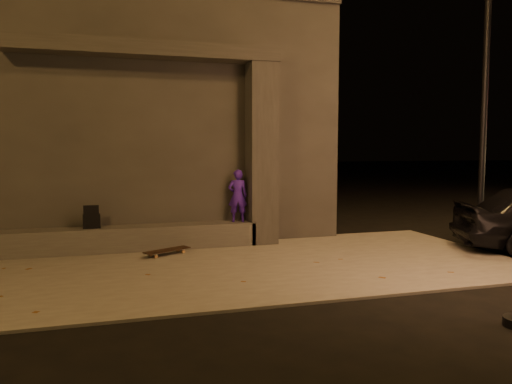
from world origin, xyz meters
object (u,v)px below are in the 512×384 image
object	(u,v)px
column	(262,154)
skateboarder	(238,196)
backpack	(92,220)
skateboard	(167,251)

from	to	relation	value
column	skateboarder	bearing A→B (deg)	180.00
skateboarder	backpack	distance (m)	2.81
backpack	column	bearing A→B (deg)	-2.49
skateboarder	skateboard	size ratio (longest dim) A/B	1.18
skateboarder	skateboard	world-z (taller)	skateboarder
column	backpack	distance (m)	3.50
skateboard	column	bearing A→B (deg)	-9.97
skateboarder	backpack	bearing A→B (deg)	11.84
skateboarder	column	bearing A→B (deg)	-168.16
column	skateboard	size ratio (longest dim) A/B	4.05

